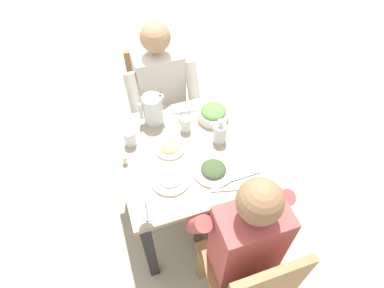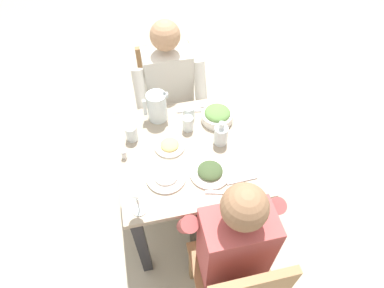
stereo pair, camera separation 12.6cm
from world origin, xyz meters
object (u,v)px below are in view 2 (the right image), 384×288
object	(u,v)px
chair_near	(167,96)
salad_bowl	(217,115)
diner_near	(171,99)
water_pitcher	(157,107)
diner_far	(228,234)
wine_glass	(136,196)
water_glass_by_pitcher	(132,133)
salt_shaker	(124,154)
chair_far	(237,285)
plate_dolmas	(210,171)
water_glass_far_left	(188,124)
plate_fries	(170,145)
oil_carafe	(221,136)
dining_table	(187,164)
plate_yoghurt	(166,176)
water_glass_near_right	(189,112)

from	to	relation	value
chair_near	salad_bowl	world-z (taller)	chair_near
diner_near	water_pitcher	distance (m)	0.30
diner_far	chair_near	bearing A→B (deg)	-85.39
chair_near	wine_glass	bearing A→B (deg)	73.58
diner_near	water_glass_by_pitcher	size ratio (longest dim) A/B	11.83
diner_far	salt_shaker	bearing A→B (deg)	-50.30
chair_far	plate_dolmas	bearing A→B (deg)	-89.17
diner_near	water_pitcher	size ratio (longest dim) A/B	6.27
diner_far	water_pitcher	world-z (taller)	diner_far
water_glass_far_left	salt_shaker	bearing A→B (deg)	18.67
chair_far	plate_fries	xyz separation A→B (m)	(0.19, -0.77, 0.23)
chair_near	water_pitcher	world-z (taller)	water_pitcher
wine_glass	salad_bowl	bearing A→B (deg)	-136.19
plate_dolmas	oil_carafe	size ratio (longest dim) A/B	1.36
dining_table	plate_dolmas	xyz separation A→B (m)	(-0.09, 0.19, 0.15)
water_glass_far_left	wine_glass	world-z (taller)	wine_glass
dining_table	chair_far	size ratio (longest dim) A/B	0.90
salad_bowl	wine_glass	distance (m)	0.77
oil_carafe	salt_shaker	xyz separation A→B (m)	(0.56, -0.01, -0.03)
plate_dolmas	water_glass_far_left	distance (m)	0.35
plate_dolmas	water_glass_far_left	size ratio (longest dim) A/B	2.32
plate_dolmas	water_glass_by_pitcher	distance (m)	0.52
diner_far	water_glass_far_left	size ratio (longest dim) A/B	12.31
chair_far	diner_far	xyz separation A→B (m)	(-0.00, -0.21, 0.15)
water_pitcher	water_glass_by_pitcher	xyz separation A→B (m)	(0.18, 0.14, -0.05)
chair_near	diner_far	size ratio (longest dim) A/B	0.75
plate_fries	plate_yoghurt	xyz separation A→B (m)	(0.06, 0.21, 0.00)
plate_dolmas	water_glass_by_pitcher	xyz separation A→B (m)	(0.39, -0.35, 0.03)
chair_far	wine_glass	distance (m)	0.67
dining_table	wine_glass	xyz separation A→B (m)	(0.31, 0.33, 0.28)
wine_glass	oil_carafe	bearing A→B (deg)	-146.29
wine_glass	oil_carafe	world-z (taller)	wine_glass
water_glass_by_pitcher	diner_near	bearing A→B (deg)	-129.08
chair_near	oil_carafe	xyz separation A→B (m)	(-0.21, 0.71, 0.27)
salt_shaker	water_pitcher	bearing A→B (deg)	-130.86
diner_near	water_glass_by_pitcher	xyz separation A→B (m)	(0.30, 0.36, 0.11)
water_glass_near_right	water_glass_far_left	xyz separation A→B (m)	(0.03, 0.10, 0.00)
diner_far	plate_fries	bearing A→B (deg)	-71.49
chair_near	salad_bowl	bearing A→B (deg)	114.29
water_glass_near_right	oil_carafe	xyz separation A→B (m)	(-0.14, 0.24, 0.01)
diner_near	plate_yoghurt	bearing A→B (deg)	77.92
water_pitcher	plate_fries	size ratio (longest dim) A/B	1.07
chair_near	diner_near	size ratio (longest dim) A/B	0.75
water_pitcher	water_glass_far_left	bearing A→B (deg)	140.19
diner_far	plate_fries	xyz separation A→B (m)	(0.19, -0.57, 0.08)
plate_dolmas	wine_glass	size ratio (longest dim) A/B	1.14
salad_bowl	plate_fries	xyz separation A→B (m)	(0.33, 0.15, -0.03)
plate_fries	salt_shaker	world-z (taller)	salt_shaker
plate_yoghurt	oil_carafe	bearing A→B (deg)	-152.98
water_glass_far_left	salt_shaker	size ratio (longest dim) A/B	1.79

